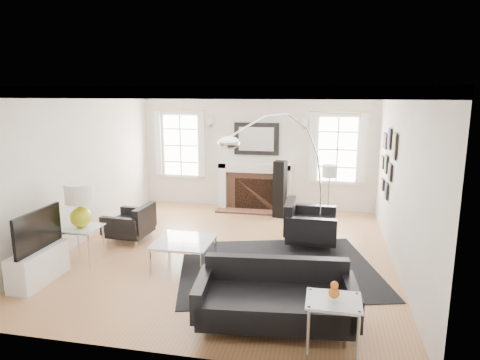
% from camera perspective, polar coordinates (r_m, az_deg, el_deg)
% --- Properties ---
extents(floor, '(6.00, 6.00, 0.00)m').
position_cam_1_polar(floor, '(7.55, -1.59, -9.56)').
color(floor, '#AC7348').
rests_on(floor, ground).
extents(back_wall, '(5.50, 0.04, 2.80)m').
position_cam_1_polar(back_wall, '(10.07, 2.23, 4.11)').
color(back_wall, beige).
rests_on(back_wall, floor).
extents(front_wall, '(5.50, 0.04, 2.80)m').
position_cam_1_polar(front_wall, '(4.38, -10.64, -6.42)').
color(front_wall, beige).
rests_on(front_wall, floor).
extents(left_wall, '(0.04, 6.00, 2.80)m').
position_cam_1_polar(left_wall, '(8.22, -20.67, 1.60)').
color(left_wall, beige).
rests_on(left_wall, floor).
extents(right_wall, '(0.04, 6.00, 2.80)m').
position_cam_1_polar(right_wall, '(7.07, 20.61, 0.03)').
color(right_wall, beige).
rests_on(right_wall, floor).
extents(ceiling, '(5.50, 6.00, 0.02)m').
position_cam_1_polar(ceiling, '(7.03, -1.72, 12.21)').
color(ceiling, white).
rests_on(ceiling, back_wall).
extents(crown_molding, '(5.50, 6.00, 0.12)m').
position_cam_1_polar(crown_molding, '(7.03, -1.72, 11.72)').
color(crown_molding, white).
rests_on(crown_molding, back_wall).
extents(fireplace, '(1.70, 0.69, 1.11)m').
position_cam_1_polar(fireplace, '(10.01, 2.00, -0.91)').
color(fireplace, white).
rests_on(fireplace, floor).
extents(mantel_mirror, '(1.05, 0.07, 0.75)m').
position_cam_1_polar(mantel_mirror, '(9.99, 2.20, 5.50)').
color(mantel_mirror, black).
rests_on(mantel_mirror, back_wall).
extents(window_left, '(1.24, 0.15, 1.62)m').
position_cam_1_polar(window_left, '(10.46, -7.89, 4.63)').
color(window_left, white).
rests_on(window_left, back_wall).
extents(window_right, '(1.24, 0.15, 1.62)m').
position_cam_1_polar(window_right, '(9.88, 12.86, 4.02)').
color(window_right, white).
rests_on(window_right, back_wall).
extents(gallery_wall, '(0.04, 1.73, 1.29)m').
position_cam_1_polar(gallery_wall, '(8.31, 19.10, 2.74)').
color(gallery_wall, black).
rests_on(gallery_wall, right_wall).
extents(tv_unit, '(0.35, 1.00, 1.09)m').
position_cam_1_polar(tv_unit, '(6.98, -25.28, -9.70)').
color(tv_unit, white).
rests_on(tv_unit, floor).
extents(area_rug, '(3.59, 3.24, 0.01)m').
position_cam_1_polar(area_rug, '(6.92, 5.02, -11.60)').
color(area_rug, black).
rests_on(area_rug, floor).
extents(sofa, '(1.95, 1.04, 0.61)m').
position_cam_1_polar(sofa, '(5.29, 4.77, -15.50)').
color(sofa, black).
rests_on(sofa, floor).
extents(armchair_left, '(0.80, 0.87, 0.56)m').
position_cam_1_polar(armchair_left, '(8.27, -14.21, -5.72)').
color(armchair_left, black).
rests_on(armchair_left, floor).
extents(armchair_right, '(0.91, 1.01, 0.67)m').
position_cam_1_polar(armchair_right, '(7.83, 8.99, -6.00)').
color(armchair_right, black).
rests_on(armchair_right, floor).
extents(coffee_table, '(0.90, 0.90, 0.40)m').
position_cam_1_polar(coffee_table, '(6.98, -7.48, -8.25)').
color(coffee_table, silver).
rests_on(coffee_table, floor).
extents(side_table_left, '(0.55, 0.55, 0.60)m').
position_cam_1_polar(side_table_left, '(7.39, -20.29, -6.72)').
color(side_table_left, silver).
rests_on(side_table_left, floor).
extents(nesting_table, '(0.57, 0.48, 0.63)m').
position_cam_1_polar(nesting_table, '(4.76, 12.32, -16.67)').
color(nesting_table, silver).
rests_on(nesting_table, floor).
extents(gourd_lamp, '(0.45, 0.45, 0.71)m').
position_cam_1_polar(gourd_lamp, '(7.25, -20.58, -2.81)').
color(gourd_lamp, '#C5C819').
rests_on(gourd_lamp, side_table_left).
extents(orange_vase, '(0.12, 0.12, 0.19)m').
position_cam_1_polar(orange_vase, '(4.66, 12.45, -14.22)').
color(orange_vase, '#CF5C1A').
rests_on(orange_vase, nesting_table).
extents(arc_floor_lamp, '(1.74, 1.61, 2.47)m').
position_cam_1_polar(arc_floor_lamp, '(7.31, 5.14, 0.58)').
color(arc_floor_lamp, white).
rests_on(arc_floor_lamp, floor).
extents(stick_floor_lamp, '(0.28, 0.28, 1.37)m').
position_cam_1_polar(stick_floor_lamp, '(8.30, 11.85, 0.69)').
color(stick_floor_lamp, gold).
rests_on(stick_floor_lamp, floor).
extents(speaker_tower, '(0.30, 0.30, 1.25)m').
position_cam_1_polar(speaker_tower, '(9.44, 5.34, -1.22)').
color(speaker_tower, black).
rests_on(speaker_tower, floor).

